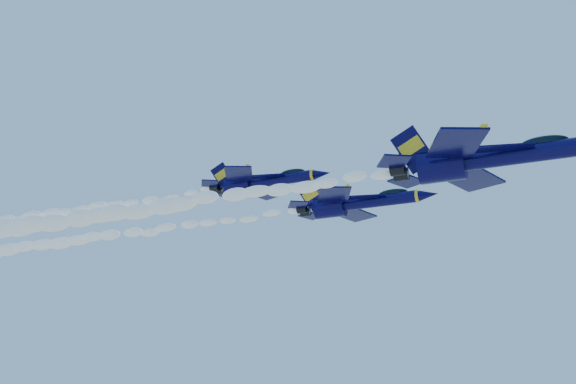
% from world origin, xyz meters
% --- Properties ---
extents(jet_lead, '(19.16, 15.72, 7.12)m').
position_xyz_m(jet_lead, '(19.63, -12.10, 149.24)').
color(jet_lead, '#070436').
extents(smoke_trail_jet_lead, '(51.96, 2.44, 2.20)m').
position_xyz_m(smoke_trail_jet_lead, '(-14.54, -12.10, 148.76)').
color(smoke_trail_jet_lead, white).
extents(jet_second, '(15.20, 12.47, 5.65)m').
position_xyz_m(jet_second, '(5.16, -1.98, 150.19)').
color(jet_second, '#070436').
extents(smoke_trail_jet_second, '(51.96, 1.94, 1.74)m').
position_xyz_m(smoke_trail_jet_second, '(-27.32, -1.98, 149.75)').
color(smoke_trail_jet_second, white).
extents(jet_third, '(14.92, 12.24, 5.54)m').
position_xyz_m(jet_third, '(-7.06, 0.62, 155.18)').
color(jet_third, '#070436').
extents(smoke_trail_jet_third, '(51.96, 1.90, 1.71)m').
position_xyz_m(smoke_trail_jet_third, '(-39.42, 0.62, 154.74)').
color(smoke_trail_jet_third, white).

